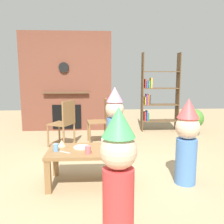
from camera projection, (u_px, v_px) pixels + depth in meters
ground_plane at (103, 169)px, 3.54m from camera, size 12.00×12.00×0.00m
brick_fireplace_feature at (66, 82)px, 5.87m from camera, size 2.20×0.28×2.40m
bookshelf at (157, 95)px, 5.85m from camera, size 0.90×0.28×1.90m
coffee_table at (87, 155)px, 3.06m from camera, size 0.99×0.60×0.45m
paper_cup_near_left at (103, 142)px, 3.21m from camera, size 0.07×0.07×0.10m
paper_cup_near_right at (88, 150)px, 2.88m from camera, size 0.07×0.07×0.10m
paper_cup_center at (56, 148)px, 2.97m from camera, size 0.06×0.06×0.09m
paper_plate_front at (113, 150)px, 3.02m from camera, size 0.20×0.20×0.01m
paper_plate_rear at (82, 147)px, 3.12m from camera, size 0.22×0.22×0.01m
birthday_cake_slice at (62, 143)px, 3.18m from camera, size 0.10×0.10×0.09m
table_fork at (65, 152)px, 2.93m from camera, size 0.14×0.09×0.01m
child_with_cone_hat at (118, 170)px, 2.01m from camera, size 0.31×0.31×1.13m
child_in_pink at (187, 139)px, 3.01m from camera, size 0.30×0.30×1.10m
child_by_the_chairs at (115, 118)px, 4.21m from camera, size 0.32×0.32×1.17m
dining_chair_left at (65, 121)px, 4.60m from camera, size 0.54×0.54×0.90m
dining_chair_middle at (102, 118)px, 4.85m from camera, size 0.45×0.45×0.90m
potted_plant_tall at (194, 120)px, 5.54m from camera, size 0.44×0.44×0.60m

